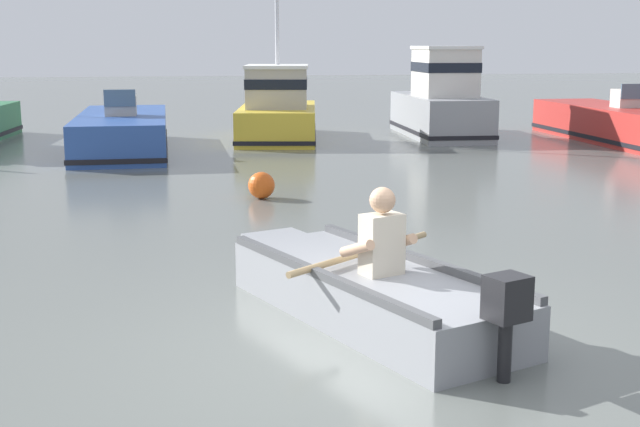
{
  "coord_description": "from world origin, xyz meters",
  "views": [
    {
      "loc": [
        -1.58,
        -6.01,
        2.36
      ],
      "look_at": [
        0.08,
        2.87,
        0.55
      ],
      "focal_mm": 47.59,
      "sensor_mm": 36.0,
      "label": 1
    }
  ],
  "objects_px": {
    "moored_boat_grey": "(441,103)",
    "moored_boat_red": "(616,124)",
    "moored_boat_yellow": "(278,112)",
    "rowboat_with_person": "(366,289)",
    "mooring_buoy": "(261,185)",
    "moored_boat_blue": "(123,133)"
  },
  "relations": [
    {
      "from": "moored_boat_blue",
      "to": "mooring_buoy",
      "type": "distance_m",
      "value": 6.98
    },
    {
      "from": "rowboat_with_person",
      "to": "moored_boat_red",
      "type": "bearing_deg",
      "value": 52.86
    },
    {
      "from": "rowboat_with_person",
      "to": "moored_boat_red",
      "type": "height_order",
      "value": "moored_boat_red"
    },
    {
      "from": "rowboat_with_person",
      "to": "moored_boat_yellow",
      "type": "bearing_deg",
      "value": 85.33
    },
    {
      "from": "rowboat_with_person",
      "to": "moored_boat_blue",
      "type": "height_order",
      "value": "moored_boat_blue"
    },
    {
      "from": "moored_boat_blue",
      "to": "moored_boat_grey",
      "type": "height_order",
      "value": "moored_boat_grey"
    },
    {
      "from": "moored_boat_blue",
      "to": "mooring_buoy",
      "type": "height_order",
      "value": "moored_boat_blue"
    },
    {
      "from": "moored_boat_yellow",
      "to": "mooring_buoy",
      "type": "bearing_deg",
      "value": -99.56
    },
    {
      "from": "moored_boat_grey",
      "to": "moored_boat_red",
      "type": "relative_size",
      "value": 0.76
    },
    {
      "from": "rowboat_with_person",
      "to": "moored_boat_red",
      "type": "distance_m",
      "value": 15.49
    },
    {
      "from": "mooring_buoy",
      "to": "moored_boat_yellow",
      "type": "bearing_deg",
      "value": 80.44
    },
    {
      "from": "mooring_buoy",
      "to": "moored_boat_blue",
      "type": "bearing_deg",
      "value": 109.75
    },
    {
      "from": "moored_boat_grey",
      "to": "moored_boat_blue",
      "type": "bearing_deg",
      "value": -168.7
    },
    {
      "from": "rowboat_with_person",
      "to": "moored_boat_grey",
      "type": "relative_size",
      "value": 0.79
    },
    {
      "from": "rowboat_with_person",
      "to": "moored_boat_yellow",
      "type": "height_order",
      "value": "moored_boat_yellow"
    },
    {
      "from": "moored_boat_yellow",
      "to": "moored_boat_red",
      "type": "bearing_deg",
      "value": -12.73
    },
    {
      "from": "moored_boat_grey",
      "to": "rowboat_with_person",
      "type": "bearing_deg",
      "value": -110.96
    },
    {
      "from": "moored_boat_yellow",
      "to": "moored_boat_grey",
      "type": "xyz_separation_m",
      "value": [
        4.26,
        -0.06,
        0.16
      ]
    },
    {
      "from": "moored_boat_yellow",
      "to": "mooring_buoy",
      "type": "height_order",
      "value": "moored_boat_yellow"
    },
    {
      "from": "moored_boat_blue",
      "to": "rowboat_with_person",
      "type": "bearing_deg",
      "value": -78.38
    },
    {
      "from": "moored_boat_blue",
      "to": "moored_boat_red",
      "type": "bearing_deg",
      "value": -0.94
    },
    {
      "from": "moored_boat_blue",
      "to": "moored_boat_yellow",
      "type": "height_order",
      "value": "moored_boat_yellow"
    }
  ]
}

